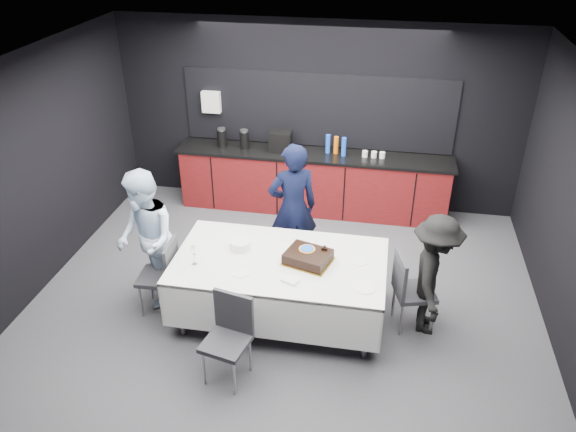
% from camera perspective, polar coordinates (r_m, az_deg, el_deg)
% --- Properties ---
extents(ground, '(6.00, 6.00, 0.00)m').
position_cam_1_polar(ground, '(6.94, -0.15, -7.95)').
color(ground, '#47474C').
rests_on(ground, ground).
extents(room_shell, '(6.04, 5.04, 2.82)m').
position_cam_1_polar(room_shell, '(5.99, -0.17, 6.26)').
color(room_shell, white).
rests_on(room_shell, ground).
extents(kitchenette, '(4.10, 0.64, 2.05)m').
position_cam_1_polar(kitchenette, '(8.53, 2.48, 4.01)').
color(kitchenette, '#580D0F').
rests_on(kitchenette, ground).
extents(party_table, '(2.32, 1.32, 0.78)m').
position_cam_1_polar(party_table, '(6.24, -0.83, -5.51)').
color(party_table, '#99999E').
rests_on(party_table, ground).
extents(cake_assembly, '(0.59, 0.53, 0.16)m').
position_cam_1_polar(cake_assembly, '(6.10, 2.05, -4.17)').
color(cake_assembly, gold).
rests_on(cake_assembly, party_table).
extents(plate_stack, '(0.23, 0.23, 0.10)m').
position_cam_1_polar(plate_stack, '(6.35, -4.87, -2.91)').
color(plate_stack, white).
rests_on(plate_stack, party_table).
extents(loose_plate_near, '(0.19, 0.19, 0.01)m').
position_cam_1_polar(loose_plate_near, '(5.98, -4.81, -5.75)').
color(loose_plate_near, white).
rests_on(loose_plate_near, party_table).
extents(loose_plate_right_a, '(0.19, 0.19, 0.01)m').
position_cam_1_polar(loose_plate_right_a, '(6.19, 7.28, -4.54)').
color(loose_plate_right_a, white).
rests_on(loose_plate_right_a, party_table).
extents(loose_plate_right_b, '(0.21, 0.21, 0.01)m').
position_cam_1_polar(loose_plate_right_b, '(5.80, 7.82, -7.25)').
color(loose_plate_right_b, white).
rests_on(loose_plate_right_b, party_table).
extents(loose_plate_far, '(0.21, 0.21, 0.01)m').
position_cam_1_polar(loose_plate_far, '(6.56, -0.25, -2.09)').
color(loose_plate_far, white).
rests_on(loose_plate_far, party_table).
extents(fork_pile, '(0.20, 0.16, 0.03)m').
position_cam_1_polar(fork_pile, '(5.83, 0.22, -6.56)').
color(fork_pile, white).
rests_on(fork_pile, party_table).
extents(champagne_flute, '(0.06, 0.06, 0.22)m').
position_cam_1_polar(champagne_flute, '(6.09, -9.62, -3.58)').
color(champagne_flute, white).
rests_on(champagne_flute, party_table).
extents(chair_left, '(0.44, 0.44, 0.92)m').
position_cam_1_polar(chair_left, '(6.56, -12.53, -5.52)').
color(chair_left, '#292A2E').
rests_on(chair_left, ground).
extents(chair_right, '(0.52, 0.52, 0.92)m').
position_cam_1_polar(chair_right, '(6.32, 12.12, -6.98)').
color(chair_right, '#292A2E').
rests_on(chair_right, ground).
extents(chair_near, '(0.50, 0.50, 0.92)m').
position_cam_1_polar(chair_near, '(5.64, -5.98, -11.59)').
color(chair_near, '#292A2E').
rests_on(chair_near, ground).
extents(person_center, '(0.74, 0.64, 1.72)m').
position_cam_1_polar(person_center, '(6.99, 0.49, 0.80)').
color(person_center, black).
rests_on(person_center, ground).
extents(person_left, '(0.99, 1.03, 1.68)m').
position_cam_1_polar(person_left, '(6.60, -14.25, -2.35)').
color(person_left, silver).
rests_on(person_left, ground).
extents(person_right, '(0.57, 0.95, 1.42)m').
position_cam_1_polar(person_right, '(6.24, 14.58, -5.86)').
color(person_right, black).
rests_on(person_right, ground).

